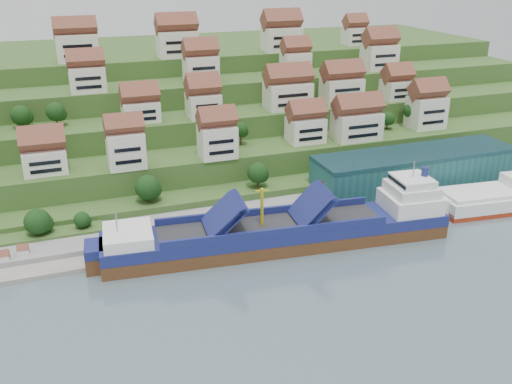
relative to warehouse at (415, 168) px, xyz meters
name	(u,v)px	position (x,y,z in m)	size (l,w,h in m)	color
ground	(267,246)	(-52.00, -17.00, -7.20)	(300.00, 300.00, 0.00)	slate
quay	(316,206)	(-32.00, -2.00, -6.10)	(180.00, 14.00, 2.20)	gray
pebble_beach	(6,261)	(-110.00, -5.00, -6.70)	(45.00, 20.00, 1.00)	gray
hillside	(172,103)	(-52.00, 86.55, 3.46)	(260.00, 128.00, 31.00)	#2D4C1E
hillside_village	(218,90)	(-45.91, 43.14, 17.12)	(154.81, 63.86, 28.91)	white
hillside_trees	(197,126)	(-56.39, 29.60, 10.15)	(144.65, 62.46, 30.39)	#193F15
warehouse	(415,168)	(0.00, 0.00, 0.00)	(60.00, 15.00, 10.00)	#205859
flagpole	(319,194)	(-33.89, -7.00, -0.32)	(1.28, 0.16, 8.00)	gray
cargo_ship	(288,232)	(-47.17, -18.37, -3.78)	(82.46, 20.47, 18.15)	#523019
second_ship	(497,199)	(14.44, -18.02, -4.40)	(32.94, 14.89, 9.26)	maroon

